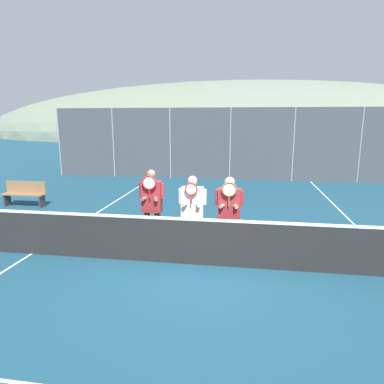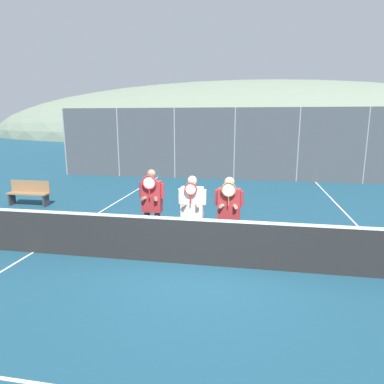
% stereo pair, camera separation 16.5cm
% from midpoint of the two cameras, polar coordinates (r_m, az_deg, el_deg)
% --- Properties ---
extents(ground_plane, '(120.00, 120.00, 0.00)m').
position_cam_midpoint_polar(ground_plane, '(7.15, 2.64, -12.09)').
color(ground_plane, navy).
extents(hill_distant, '(96.46, 53.59, 18.76)m').
position_cam_midpoint_polar(hill_distant, '(64.49, 9.55, 9.31)').
color(hill_distant, slate).
rests_on(hill_distant, ground_plane).
extents(clubhouse_building, '(16.95, 5.50, 3.24)m').
position_cam_midpoint_polar(clubhouse_building, '(24.58, 3.66, 9.06)').
color(clubhouse_building, '#9EA3A8').
rests_on(clubhouse_building, ground_plane).
extents(fence_back, '(17.88, 0.06, 3.47)m').
position_cam_midpoint_polar(fence_back, '(16.78, 7.37, 7.90)').
color(fence_back, gray).
rests_on(fence_back, ground_plane).
extents(tennis_net, '(10.39, 0.09, 1.09)m').
position_cam_midpoint_polar(tennis_net, '(6.96, 2.68, -8.24)').
color(tennis_net, gray).
rests_on(tennis_net, ground_plane).
extents(court_line_left_sideline, '(0.05, 16.00, 0.01)m').
position_cam_midpoint_polar(court_line_left_sideline, '(10.97, -15.63, -3.83)').
color(court_line_left_sideline, white).
rests_on(court_line_left_sideline, ground_plane).
extents(court_line_right_sideline, '(0.05, 16.00, 0.01)m').
position_cam_midpoint_polar(court_line_right_sideline, '(10.37, 26.82, -5.64)').
color(court_line_right_sideline, white).
rests_on(court_line_right_sideline, ground_plane).
extents(player_leftmost, '(0.57, 0.34, 1.84)m').
position_cam_midpoint_polar(player_leftmost, '(7.71, -6.09, -1.87)').
color(player_leftmost, '#56565B').
rests_on(player_leftmost, ground_plane).
extents(player_center_left, '(0.61, 0.34, 1.75)m').
position_cam_midpoint_polar(player_center_left, '(7.38, 0.67, -2.82)').
color(player_center_left, '#56565B').
rests_on(player_center_left, ground_plane).
extents(player_center_right, '(0.60, 0.34, 1.75)m').
position_cam_midpoint_polar(player_center_right, '(7.29, 6.80, -2.96)').
color(player_center_right, black).
rests_on(player_center_right, ground_plane).
extents(car_far_left, '(4.05, 1.92, 1.85)m').
position_cam_midpoint_polar(car_far_left, '(19.75, -8.07, 6.17)').
color(car_far_left, silver).
rests_on(car_far_left, ground_plane).
extents(car_left_of_center, '(4.19, 1.97, 1.87)m').
position_cam_midpoint_polar(car_left_of_center, '(19.00, 5.39, 6.03)').
color(car_left_of_center, maroon).
rests_on(car_left_of_center, ground_plane).
extents(car_center, '(4.14, 1.94, 1.68)m').
position_cam_midpoint_polar(car_center, '(19.03, 19.38, 5.17)').
color(car_center, slate).
rests_on(car_center, ground_plane).
extents(bench_courtside, '(1.46, 0.36, 0.85)m').
position_cam_midpoint_polar(bench_courtside, '(13.01, -25.19, -0.05)').
color(bench_courtside, olive).
rests_on(bench_courtside, ground_plane).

